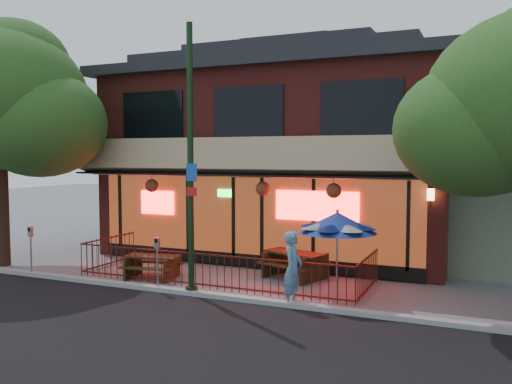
{
  "coord_description": "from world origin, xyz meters",
  "views": [
    {
      "loc": [
        7.16,
        -12.51,
        3.66
      ],
      "look_at": [
        0.79,
        2.0,
        2.55
      ],
      "focal_mm": 38.0,
      "sensor_mm": 36.0,
      "label": 1
    }
  ],
  "objects_px": {
    "street_tree_left": "(3,92)",
    "street_light": "(191,174)",
    "picnic_table_left": "(152,263)",
    "patio_umbrella": "(337,222)",
    "picnic_table_right": "(295,261)",
    "pedestrian": "(293,269)",
    "parking_meter_near": "(157,255)",
    "parking_meter_far": "(31,242)"
  },
  "relations": [
    {
      "from": "street_tree_left",
      "to": "street_light",
      "type": "bearing_deg",
      "value": -6.04
    },
    {
      "from": "picnic_table_left",
      "to": "patio_umbrella",
      "type": "bearing_deg",
      "value": 0.0
    },
    {
      "from": "street_light",
      "to": "street_tree_left",
      "type": "relative_size",
      "value": 0.87
    },
    {
      "from": "picnic_table_right",
      "to": "patio_umbrella",
      "type": "bearing_deg",
      "value": -44.62
    },
    {
      "from": "street_light",
      "to": "pedestrian",
      "type": "height_order",
      "value": "street_light"
    },
    {
      "from": "street_tree_left",
      "to": "pedestrian",
      "type": "xyz_separation_m",
      "value": [
        10.25,
        -0.74,
        -4.77
      ]
    },
    {
      "from": "picnic_table_left",
      "to": "picnic_table_right",
      "type": "height_order",
      "value": "picnic_table_right"
    },
    {
      "from": "patio_umbrella",
      "to": "parking_meter_near",
      "type": "bearing_deg",
      "value": -165.61
    },
    {
      "from": "picnic_table_right",
      "to": "pedestrian",
      "type": "distance_m",
      "value": 2.92
    },
    {
      "from": "patio_umbrella",
      "to": "street_light",
      "type": "bearing_deg",
      "value": -162.96
    },
    {
      "from": "street_tree_left",
      "to": "parking_meter_far",
      "type": "xyz_separation_m",
      "value": [
        1.94,
        -0.87,
        -4.66
      ]
    },
    {
      "from": "parking_meter_near",
      "to": "parking_meter_far",
      "type": "relative_size",
      "value": 0.97
    },
    {
      "from": "street_tree_left",
      "to": "parking_meter_near",
      "type": "bearing_deg",
      "value": -7.64
    },
    {
      "from": "picnic_table_left",
      "to": "parking_meter_near",
      "type": "height_order",
      "value": "parking_meter_near"
    },
    {
      "from": "street_tree_left",
      "to": "parking_meter_near",
      "type": "relative_size",
      "value": 5.58
    },
    {
      "from": "street_tree_left",
      "to": "parking_meter_far",
      "type": "relative_size",
      "value": 5.39
    },
    {
      "from": "pedestrian",
      "to": "parking_meter_near",
      "type": "xyz_separation_m",
      "value": [
        -3.79,
        -0.13,
        0.07
      ]
    },
    {
      "from": "picnic_table_right",
      "to": "parking_meter_near",
      "type": "bearing_deg",
      "value": -134.97
    },
    {
      "from": "picnic_table_left",
      "to": "parking_meter_near",
      "type": "relative_size",
      "value": 1.23
    },
    {
      "from": "parking_meter_near",
      "to": "parking_meter_far",
      "type": "distance_m",
      "value": 4.52
    },
    {
      "from": "street_tree_left",
      "to": "parking_meter_near",
      "type": "xyz_separation_m",
      "value": [
        6.46,
        -0.87,
        -4.69
      ]
    },
    {
      "from": "patio_umbrella",
      "to": "pedestrian",
      "type": "xyz_separation_m",
      "value": [
        -0.81,
        -1.05,
        -1.04
      ]
    },
    {
      "from": "picnic_table_right",
      "to": "parking_meter_near",
      "type": "height_order",
      "value": "parking_meter_near"
    },
    {
      "from": "parking_meter_far",
      "to": "picnic_table_right",
      "type": "bearing_deg",
      "value": 21.27
    },
    {
      "from": "street_tree_left",
      "to": "picnic_table_left",
      "type": "xyz_separation_m",
      "value": [
        5.48,
        0.31,
        -5.22
      ]
    },
    {
      "from": "street_light",
      "to": "picnic_table_right",
      "type": "distance_m",
      "value": 4.28
    },
    {
      "from": "parking_meter_near",
      "to": "pedestrian",
      "type": "bearing_deg",
      "value": 1.97
    },
    {
      "from": "street_light",
      "to": "pedestrian",
      "type": "relative_size",
      "value": 3.87
    },
    {
      "from": "street_light",
      "to": "parking_meter_near",
      "type": "height_order",
      "value": "street_light"
    },
    {
      "from": "street_light",
      "to": "parking_meter_far",
      "type": "height_order",
      "value": "street_light"
    },
    {
      "from": "street_tree_left",
      "to": "picnic_table_left",
      "type": "height_order",
      "value": "street_tree_left"
    },
    {
      "from": "street_light",
      "to": "parking_meter_far",
      "type": "xyz_separation_m",
      "value": [
        -5.52,
        -0.08,
        -2.14
      ]
    },
    {
      "from": "patio_umbrella",
      "to": "parking_meter_near",
      "type": "height_order",
      "value": "patio_umbrella"
    },
    {
      "from": "street_tree_left",
      "to": "patio_umbrella",
      "type": "bearing_deg",
      "value": 1.63
    },
    {
      "from": "picnic_table_right",
      "to": "parking_meter_near",
      "type": "distance_m",
      "value": 4.1
    },
    {
      "from": "parking_meter_near",
      "to": "parking_meter_far",
      "type": "height_order",
      "value": "parking_meter_far"
    },
    {
      "from": "picnic_table_left",
      "to": "picnic_table_right",
      "type": "bearing_deg",
      "value": 23.8
    },
    {
      "from": "street_light",
      "to": "parking_meter_near",
      "type": "distance_m",
      "value": 2.39
    },
    {
      "from": "picnic_table_left",
      "to": "parking_meter_far",
      "type": "bearing_deg",
      "value": -161.58
    },
    {
      "from": "patio_umbrella",
      "to": "parking_meter_far",
      "type": "xyz_separation_m",
      "value": [
        -9.12,
        -1.18,
        -0.93
      ]
    },
    {
      "from": "picnic_table_right",
      "to": "parking_meter_far",
      "type": "bearing_deg",
      "value": -158.73
    },
    {
      "from": "street_tree_left",
      "to": "picnic_table_right",
      "type": "xyz_separation_m",
      "value": [
        9.33,
        2.01,
        -5.15
      ]
    }
  ]
}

